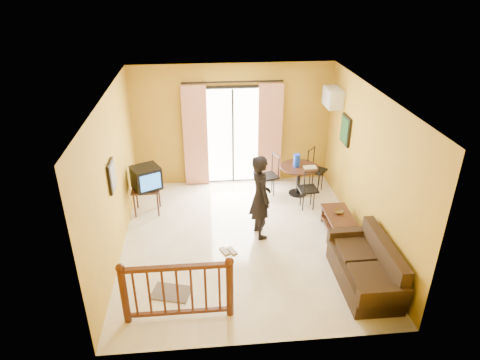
{
  "coord_description": "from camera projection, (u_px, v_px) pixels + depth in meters",
  "views": [
    {
      "loc": [
        -0.71,
        -6.69,
        4.68
      ],
      "look_at": [
        -0.05,
        0.2,
        1.17
      ],
      "focal_mm": 32.0,
      "sensor_mm": 36.0,
      "label": 1
    }
  ],
  "objects": [
    {
      "name": "room_shell",
      "position": [
        244.0,
        157.0,
        7.35
      ],
      "size": [
        5.0,
        5.0,
        5.0
      ],
      "color": "white",
      "rests_on": "ground"
    },
    {
      "name": "television",
      "position": [
        146.0,
        178.0,
        8.66
      ],
      "size": [
        0.68,
        0.66,
        0.47
      ],
      "rotation": [
        0.0,
        0.0,
        0.47
      ],
      "color": "black",
      "rests_on": "tv_table"
    },
    {
      "name": "tv_table",
      "position": [
        146.0,
        191.0,
        8.81
      ],
      "size": [
        0.57,
        0.47,
        0.57
      ],
      "color": "black",
      "rests_on": "ground"
    },
    {
      "name": "bowl",
      "position": [
        339.0,
        212.0,
        8.21
      ],
      "size": [
        0.23,
        0.23,
        0.06
      ],
      "primitive_type": "imported",
      "rotation": [
        0.0,
        0.0,
        0.41
      ],
      "color": "brown",
      "rests_on": "coffee_table"
    },
    {
      "name": "botanical_print",
      "position": [
        345.0,
        130.0,
        8.71
      ],
      "size": [
        0.05,
        0.5,
        0.6
      ],
      "color": "black",
      "rests_on": "room_shell"
    },
    {
      "name": "sandals",
      "position": [
        228.0,
        251.0,
        7.77
      ],
      "size": [
        0.33,
        0.27,
        0.03
      ],
      "color": "brown",
      "rests_on": "ground"
    },
    {
      "name": "stair_balustrade",
      "position": [
        177.0,
        288.0,
        6.08
      ],
      "size": [
        1.63,
        0.13,
        1.04
      ],
      "color": "#471E0F",
      "rests_on": "ground"
    },
    {
      "name": "picture_left",
      "position": [
        112.0,
        176.0,
        7.05
      ],
      "size": [
        0.05,
        0.42,
        0.52
      ],
      "color": "black",
      "rests_on": "room_shell"
    },
    {
      "name": "air_conditioner",
      "position": [
        333.0,
        97.0,
        9.06
      ],
      "size": [
        0.31,
        0.6,
        0.4
      ],
      "color": "white",
      "rests_on": "room_shell"
    },
    {
      "name": "balcony_door",
      "position": [
        233.0,
        135.0,
        9.74
      ],
      "size": [
        2.25,
        0.14,
        2.46
      ],
      "color": "black",
      "rests_on": "ground"
    },
    {
      "name": "water_jug",
      "position": [
        297.0,
        160.0,
        9.37
      ],
      "size": [
        0.15,
        0.15,
        0.28
      ],
      "primitive_type": "cylinder",
      "color": "blue",
      "rests_on": "dining_table"
    },
    {
      "name": "standing_person",
      "position": [
        260.0,
        197.0,
        7.91
      ],
      "size": [
        0.52,
        0.67,
        1.65
      ],
      "primitive_type": "imported",
      "rotation": [
        0.0,
        0.0,
        1.79
      ],
      "color": "black",
      "rests_on": "ground"
    },
    {
      "name": "serving_tray",
      "position": [
        310.0,
        167.0,
        9.35
      ],
      "size": [
        0.29,
        0.19,
        0.02
      ],
      "primitive_type": "cube",
      "rotation": [
        0.0,
        0.0,
        0.03
      ],
      "color": "beige",
      "rests_on": "dining_table"
    },
    {
      "name": "dining_chairs",
      "position": [
        296.0,
        196.0,
        9.64
      ],
      "size": [
        1.69,
        1.39,
        0.95
      ],
      "color": "black",
      "rests_on": "ground"
    },
    {
      "name": "sofa",
      "position": [
        367.0,
        269.0,
        6.87
      ],
      "size": [
        0.78,
        1.67,
        0.8
      ],
      "rotation": [
        0.0,
        0.0,
        -0.0
      ],
      "color": "black",
      "rests_on": "ground"
    },
    {
      "name": "coffee_table",
      "position": [
        338.0,
        220.0,
        8.24
      ],
      "size": [
        0.49,
        0.88,
        0.39
      ],
      "color": "black",
      "rests_on": "ground"
    },
    {
      "name": "ground",
      "position": [
        244.0,
        239.0,
        8.12
      ],
      "size": [
        5.0,
        5.0,
        0.0
      ],
      "primitive_type": "plane",
      "color": "beige",
      "rests_on": "ground"
    },
    {
      "name": "dining_table",
      "position": [
        299.0,
        172.0,
        9.49
      ],
      "size": [
        0.83,
        0.83,
        0.69
      ],
      "color": "black",
      "rests_on": "ground"
    },
    {
      "name": "doormat",
      "position": [
        171.0,
        292.0,
        6.79
      ],
      "size": [
        0.69,
        0.55,
        0.02
      ],
      "primitive_type": "cube",
      "rotation": [
        0.0,
        0.0,
        -0.28
      ],
      "color": "#594E47",
      "rests_on": "ground"
    }
  ]
}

